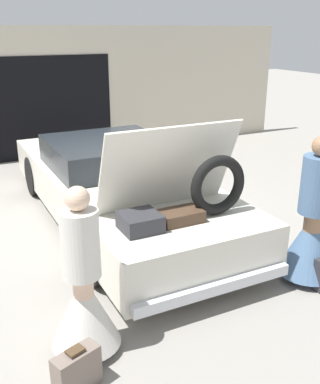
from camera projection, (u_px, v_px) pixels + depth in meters
name	position (u px, v px, depth m)	size (l,w,h in m)	color
ground_plane	(117.00, 218.00, 6.87)	(40.00, 40.00, 0.00)	gray
garage_wall_back	(48.00, 94.00, 9.75)	(12.00, 0.14, 2.80)	beige
car	(116.00, 184.00, 6.68)	(1.96, 5.39, 1.79)	silver
person_left	(84.00, 296.00, 3.89)	(0.62, 0.62, 1.56)	beige
person_right	(312.00, 231.00, 5.04)	(0.69, 0.69, 1.69)	#997051
suitcase_beside_left_person	(77.00, 371.00, 3.56)	(0.42, 0.28, 0.39)	#75665B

